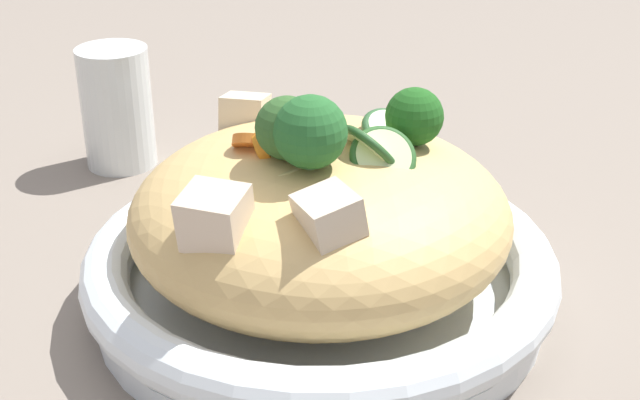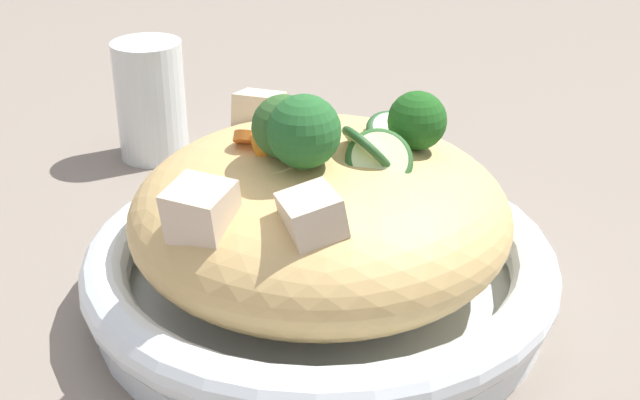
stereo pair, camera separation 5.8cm
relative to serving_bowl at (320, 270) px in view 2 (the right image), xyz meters
The scene contains 8 objects.
ground_plane 0.03m from the serving_bowl, ahead, with size 3.00×3.00×0.00m, color gray.
serving_bowl is the anchor object (origin of this frame).
noodle_heap 0.04m from the serving_bowl, ahead, with size 0.25×0.25×0.10m.
broccoli_florets 0.11m from the serving_bowl, 128.42° to the right, with size 0.12×0.10×0.06m.
carrot_coins 0.10m from the serving_bowl, 108.23° to the left, with size 0.06×0.04×0.02m.
zucchini_slices 0.10m from the serving_bowl, 67.48° to the right, with size 0.10×0.07×0.04m.
chicken_chunks 0.10m from the serving_bowl, 153.21° to the left, with size 0.19×0.17×0.04m.
drinking_glass 0.30m from the serving_bowl, 66.15° to the left, with size 0.06×0.06×0.11m.
Camera 2 is at (-0.43, -0.29, 0.34)m, focal length 49.91 mm.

